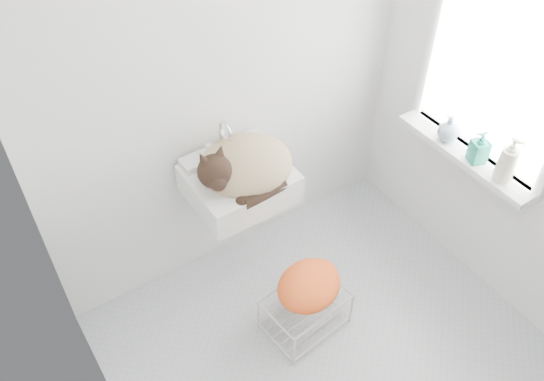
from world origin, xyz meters
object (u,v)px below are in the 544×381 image
bottle_a (501,179)px  bottle_b (475,160)px  wire_rack (305,309)px  sink (239,172)px  bottle_c (446,139)px  cat (242,167)px

bottle_a → bottle_b: bottle_a is taller
bottle_a → wire_rack: bearing=164.5°
sink → wire_rack: bearing=-79.8°
bottle_a → bottle_c: size_ratio=1.44×
cat → bottle_c: 1.16m
sink → bottle_c: 1.18m
wire_rack → cat: bearing=99.4°
bottle_a → bottle_c: bottle_a is taller
bottle_a → sink: bearing=144.3°
sink → bottle_a: (1.10, -0.79, 0.00)m
bottle_b → bottle_c: size_ratio=1.21×
bottle_a → bottle_b: (0.00, 0.17, 0.00)m
sink → bottle_a: bottle_a is taller
cat → bottle_c: size_ratio=3.62×
wire_rack → bottle_c: size_ratio=2.79×
bottle_c → cat: bearing=160.5°
bottle_c → wire_rack: bearing=-173.9°
sink → bottle_c: (1.10, -0.41, 0.00)m
bottle_b → bottle_c: bearing=90.0°
cat → bottle_a: size_ratio=2.52×
sink → bottle_a: bearing=-35.7°
wire_rack → bottle_b: bottle_b is taller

